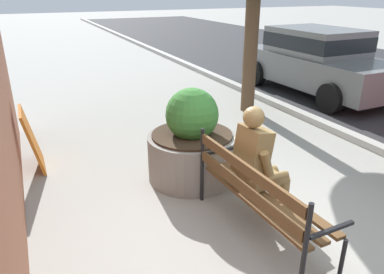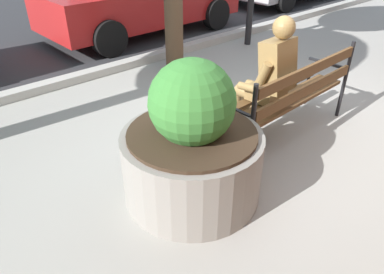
{
  "view_description": "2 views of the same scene",
  "coord_description": "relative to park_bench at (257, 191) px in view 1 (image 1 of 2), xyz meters",
  "views": [
    {
      "loc": [
        2.49,
        -2.1,
        2.46
      ],
      "look_at": [
        -1.65,
        -0.19,
        0.6
      ],
      "focal_mm": 34.37,
      "sensor_mm": 36.0,
      "label": 1
    },
    {
      "loc": [
        -3.33,
        -2.1,
        2.18
      ],
      "look_at": [
        -1.65,
        -0.19,
        0.6
      ],
      "focal_mm": 33.77,
      "sensor_mm": 36.0,
      "label": 2
    }
  ],
  "objects": [
    {
      "name": "leaning_signboard",
      "position": [
        -2.7,
        -2.0,
        -0.09
      ],
      "size": [
        0.7,
        0.23,
        0.89
      ],
      "primitive_type": "cube",
      "rotation": [
        0.21,
        0.0,
        0.0
      ],
      "color": "#C6661E",
      "rests_on": "ground"
    },
    {
      "name": "bronze_statue_seated",
      "position": [
        -0.22,
        0.21,
        0.12
      ],
      "size": [
        0.62,
        0.79,
        1.37
      ],
      "color": "olive",
      "rests_on": "ground"
    },
    {
      "name": "park_bench",
      "position": [
        0.0,
        0.0,
        0.0
      ],
      "size": [
        1.81,
        0.58,
        0.95
      ],
      "color": "brown",
      "rests_on": "ground"
    },
    {
      "name": "ground_plane",
      "position": [
        0.18,
        0.15,
        -0.54
      ],
      "size": [
        80.0,
        80.0,
        0.0
      ],
      "primitive_type": "plane",
      "color": "#9E9B93"
    },
    {
      "name": "concrete_planter",
      "position": [
        -1.48,
        -0.04,
        -0.06
      ],
      "size": [
        1.21,
        1.21,
        1.27
      ],
      "color": "gray",
      "rests_on": "ground"
    },
    {
      "name": "parked_car_grey",
      "position": [
        -4.23,
        4.58,
        0.3
      ],
      "size": [
        4.13,
        1.98,
        1.56
      ],
      "color": "slate",
      "rests_on": "ground"
    }
  ]
}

